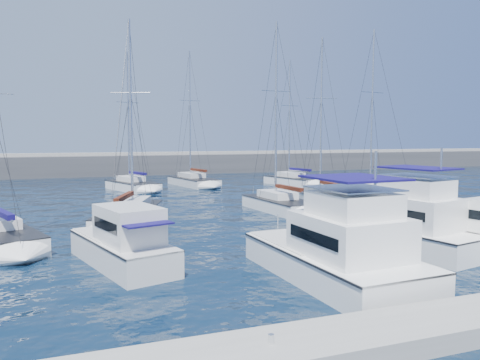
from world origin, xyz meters
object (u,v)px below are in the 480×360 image
object	(u,v)px
sailboat_mid_b	(130,215)
sailboat_back_b	(193,181)
motor_yacht_port_inner	(339,253)
sailboat_back_c	(293,181)
sailboat_mid_e	(376,194)
sailboat_mid_d	(324,199)
motor_yacht_stbd_inner	(401,226)
sailboat_mid_c	(280,204)
motor_yacht_port_outer	(124,246)
sailboat_back_a	(133,185)

from	to	relation	value
sailboat_mid_b	sailboat_back_b	size ratio (longest dim) A/B	0.87
motor_yacht_port_inner	sailboat_back_b	bearing A→B (deg)	81.25
sailboat_mid_b	sailboat_back_c	size ratio (longest dim) A/B	0.92
sailboat_mid_e	sailboat_back_c	world-z (taller)	sailboat_mid_e
sailboat_back_b	motor_yacht_port_inner	bearing A→B (deg)	-107.43
sailboat_mid_d	sailboat_mid_b	bearing A→B (deg)	-162.06
motor_yacht_stbd_inner	sailboat_mid_c	distance (m)	13.29
sailboat_mid_c	sailboat_mid_d	world-z (taller)	sailboat_mid_c
motor_yacht_port_outer	sailboat_back_b	world-z (taller)	sailboat_back_b
sailboat_back_a	sailboat_mid_d	bearing A→B (deg)	-70.07
sailboat_mid_c	sailboat_back_a	bearing A→B (deg)	110.19
motor_yacht_stbd_inner	sailboat_mid_c	xyz separation A→B (m)	(-0.76, 13.26, -0.60)
sailboat_mid_d	motor_yacht_port_outer	bearing A→B (deg)	-134.12
sailboat_mid_c	sailboat_back_b	size ratio (longest dim) A/B	0.93
sailboat_mid_b	sailboat_mid_e	xyz separation A→B (m)	(22.74, 3.79, 0.04)
motor_yacht_port_outer	motor_yacht_port_inner	world-z (taller)	motor_yacht_port_inner
motor_yacht_port_inner	sailboat_back_a	bearing A→B (deg)	92.77
sailboat_back_b	sailboat_back_c	world-z (taller)	sailboat_back_b
motor_yacht_port_inner	sailboat_back_b	xyz separation A→B (m)	(3.82, 37.97, -0.60)
motor_yacht_port_outer	sailboat_mid_e	xyz separation A→B (m)	(24.34, 14.77, -0.39)
sailboat_mid_b	sailboat_mid_d	world-z (taller)	sailboat_mid_d
motor_yacht_port_inner	sailboat_back_c	size ratio (longest dim) A/B	0.59
sailboat_mid_b	sailboat_mid_e	distance (m)	23.05
motor_yacht_port_outer	sailboat_mid_e	size ratio (longest dim) A/B	0.47
motor_yacht_port_inner	sailboat_mid_e	distance (m)	25.88
sailboat_mid_d	sailboat_back_a	bearing A→B (deg)	138.57
sailboat_mid_c	sailboat_back_a	size ratio (longest dim) A/B	0.98
sailboat_mid_c	sailboat_mid_e	xyz separation A→B (m)	(11.05, 2.83, 0.01)
sailboat_mid_c	sailboat_back_c	size ratio (longest dim) A/B	0.98
sailboat_mid_b	sailboat_mid_e	world-z (taller)	sailboat_mid_e
sailboat_mid_e	sailboat_back_c	distance (m)	14.80
sailboat_mid_b	sailboat_mid_d	xyz separation A→B (m)	(16.54, 2.54, -0.00)
sailboat_back_a	sailboat_back_c	distance (m)	19.01
sailboat_back_c	sailboat_mid_d	bearing A→B (deg)	-122.04
motor_yacht_port_outer	sailboat_back_a	bearing A→B (deg)	66.16
sailboat_mid_e	sailboat_back_a	bearing A→B (deg)	131.32
motor_yacht_stbd_inner	sailboat_mid_e	xyz separation A→B (m)	(10.29, 16.09, -0.58)
sailboat_mid_b	sailboat_mid_c	size ratio (longest dim) A/B	0.94
sailboat_back_a	motor_yacht_port_inner	bearing A→B (deg)	-103.66
motor_yacht_stbd_inner	sailboat_mid_e	size ratio (longest dim) A/B	0.63
sailboat_mid_e	motor_yacht_port_inner	bearing A→B (deg)	-140.25
motor_yacht_port_inner	sailboat_back_c	xyz separation A→B (m)	(15.38, 34.72, -0.60)
sailboat_mid_b	sailboat_mid_c	distance (m)	11.73
sailboat_mid_d	sailboat_back_b	size ratio (longest dim) A/B	0.90
motor_yacht_port_inner	sailboat_back_b	world-z (taller)	sailboat_back_b
sailboat_mid_b	sailboat_back_a	xyz separation A→B (m)	(2.66, 19.46, 0.03)
sailboat_back_a	sailboat_back_b	xyz separation A→B (m)	(7.43, 2.35, -0.00)
motor_yacht_stbd_inner	sailboat_mid_d	xyz separation A→B (m)	(4.10, 14.84, -0.63)
motor_yacht_port_outer	sailboat_mid_d	xyz separation A→B (m)	(18.14, 13.52, -0.44)
sailboat_mid_c	sailboat_mid_d	size ratio (longest dim) A/B	1.03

